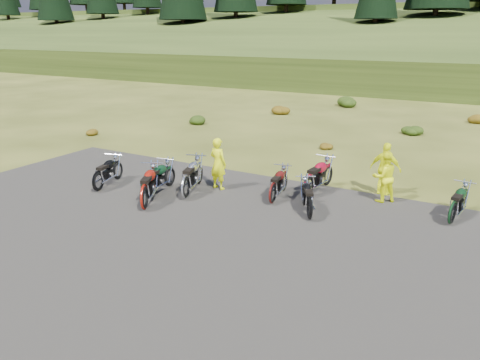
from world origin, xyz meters
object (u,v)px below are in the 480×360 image
Objects in this scene: motorcycle_3 at (186,199)px; motorcycle_7 at (450,225)px; motorcycle_0 at (99,192)px; person_middle at (218,164)px.

motorcycle_3 is 1.16× the size of motorcycle_7.
motorcycle_0 is 0.89× the size of motorcycle_3.
person_middle is (0.39, 1.38, 0.90)m from motorcycle_3.
motorcycle_3 is 8.09m from motorcycle_7.
motorcycle_3 reaches higher than motorcycle_7.
motorcycle_3 reaches higher than motorcycle_0.
motorcycle_3 is (3.04, 0.87, 0.00)m from motorcycle_0.
motorcycle_3 is at bearing 112.36° from motorcycle_7.
motorcycle_7 is at bearing -166.45° from person_middle.
person_middle reaches higher than motorcycle_3.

